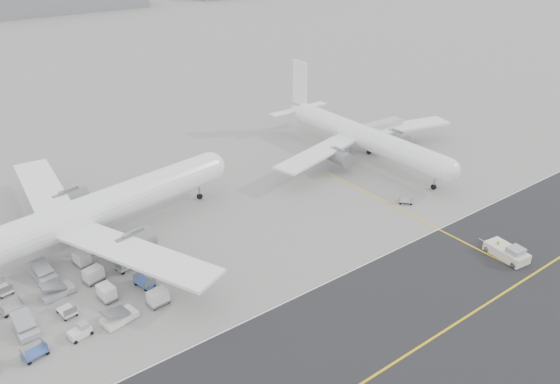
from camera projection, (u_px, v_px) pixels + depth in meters
ground at (279, 292)px, 72.30m from camera, size 700.00×700.00×0.00m
taxiway at (409, 353)px, 62.14m from camera, size 220.00×59.00×0.03m
horizon_buildings at (18, 15)px, 274.02m from camera, size 520.00×28.00×28.00m
airliner_a at (83, 215)px, 80.07m from camera, size 53.24×52.28×18.47m
airliner_b at (362, 136)px, 110.64m from camera, size 46.25×46.77×16.13m
pushback_tug at (508, 252)px, 79.11m from camera, size 3.70×8.26×2.33m
jet_bridge at (375, 130)px, 115.65m from camera, size 15.03×3.60×5.64m
gse_cluster at (62, 305)px, 69.81m from camera, size 31.44×26.49×2.11m
stray_dolly at (405, 203)px, 94.69m from camera, size 2.68×2.70×1.45m
ground_crew_b at (497, 247)px, 80.22m from camera, size 1.11×0.96×1.95m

